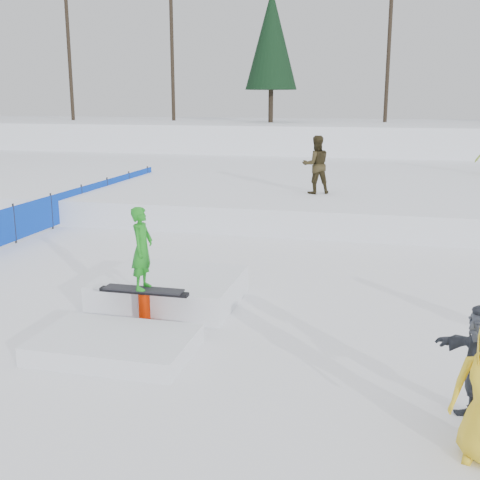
# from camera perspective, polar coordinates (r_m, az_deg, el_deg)

# --- Properties ---
(ground) EXTENTS (120.00, 120.00, 0.00)m
(ground) POSITION_cam_1_polar(r_m,az_deg,el_deg) (10.71, -5.20, -8.00)
(ground) COLOR white
(snow_berm) EXTENTS (60.00, 14.00, 2.40)m
(snow_berm) POSITION_cam_1_polar(r_m,az_deg,el_deg) (39.65, 9.07, 9.26)
(snow_berm) COLOR white
(snow_berm) RESTS_ON ground
(snow_midrise) EXTENTS (50.00, 18.00, 0.80)m
(snow_midrise) POSITION_cam_1_polar(r_m,az_deg,el_deg) (25.87, 6.34, 5.48)
(snow_midrise) COLOR white
(snow_midrise) RESTS_ON ground
(safety_fence) EXTENTS (0.05, 16.00, 1.10)m
(safety_fence) POSITION_cam_1_polar(r_m,az_deg,el_deg) (19.07, -17.43, 2.63)
(safety_fence) COLOR #0835B1
(safety_fence) RESTS_ON ground
(treeline) EXTENTS (40.24, 4.22, 10.50)m
(treeline) POSITION_cam_1_polar(r_m,az_deg,el_deg) (37.97, 19.01, 18.00)
(treeline) COLOR black
(treeline) RESTS_ON snow_berm
(walker_olive) EXTENTS (1.13, 1.03, 1.90)m
(walker_olive) POSITION_cam_1_polar(r_m,az_deg,el_deg) (20.04, 7.22, 7.10)
(walker_olive) COLOR #2E2713
(walker_olive) RESTS_ON snow_midrise
(jib_rail_feature) EXTENTS (2.60, 4.40, 2.11)m
(jib_rail_feature) POSITION_cam_1_polar(r_m,az_deg,el_deg) (11.13, -7.90, -5.57)
(jib_rail_feature) COLOR white
(jib_rail_feature) RESTS_ON ground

